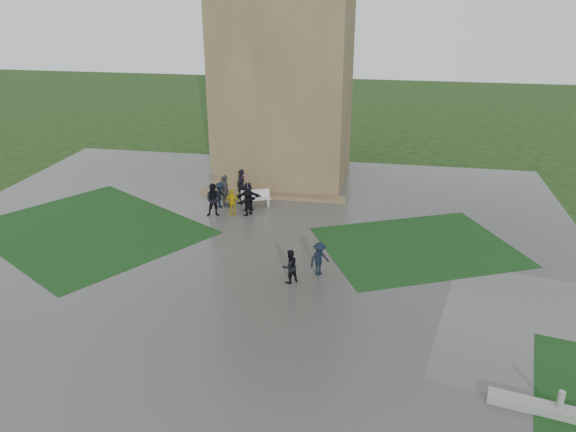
% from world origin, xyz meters
% --- Properties ---
extents(ground, '(120.00, 120.00, 0.00)m').
position_xyz_m(ground, '(0.00, 0.00, 0.00)').
color(ground, black).
extents(plaza, '(34.00, 34.00, 0.02)m').
position_xyz_m(plaza, '(0.00, 2.00, 0.01)').
color(plaza, '#3C3C39').
rests_on(plaza, ground).
extents(lawn_inset_left, '(14.10, 13.46, 0.01)m').
position_xyz_m(lawn_inset_left, '(-8.50, 4.00, 0.03)').
color(lawn_inset_left, black).
rests_on(lawn_inset_left, plaza).
extents(lawn_inset_right, '(11.12, 10.15, 0.01)m').
position_xyz_m(lawn_inset_right, '(8.50, 5.00, 0.03)').
color(lawn_inset_right, black).
rests_on(lawn_inset_right, plaza).
extents(tower, '(8.00, 8.00, 18.00)m').
position_xyz_m(tower, '(0.00, 15.00, 9.00)').
color(tower, brown).
rests_on(tower, ground).
extents(tower_plinth, '(9.00, 0.80, 0.22)m').
position_xyz_m(tower_plinth, '(0.00, 10.60, 0.13)').
color(tower_plinth, brown).
rests_on(tower_plinth, plaza).
extents(bench, '(1.76, 1.17, 0.98)m').
position_xyz_m(bench, '(-0.64, 8.95, 0.52)').
color(bench, silver).
rests_on(bench, plaza).
extents(visitor_cluster, '(2.92, 3.63, 2.43)m').
position_xyz_m(visitor_cluster, '(-1.73, 8.08, 1.03)').
color(visitor_cluster, black).
rests_on(visitor_cluster, plaza).
extents(pedestrian_mid, '(1.06, 1.08, 1.55)m').
position_xyz_m(pedestrian_mid, '(4.09, 1.25, 0.79)').
color(pedestrian_mid, black).
rests_on(pedestrian_mid, plaza).
extents(pedestrian_near, '(0.83, 0.82, 1.52)m').
position_xyz_m(pedestrian_near, '(2.93, 0.32, 0.78)').
color(pedestrian_near, black).
rests_on(pedestrian_near, plaza).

